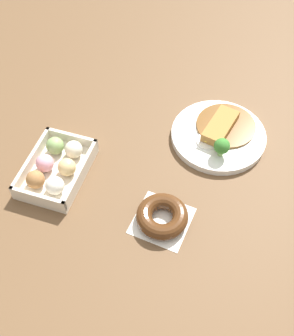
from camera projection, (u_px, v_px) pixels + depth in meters
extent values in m
plane|color=brown|center=(143.00, 149.00, 1.07)|extent=(1.60, 1.60, 0.00)
cylinder|color=white|center=(218.00, 136.00, 1.09)|extent=(0.24, 0.24, 0.02)
cylinder|color=brown|center=(226.00, 125.00, 1.09)|extent=(0.15, 0.15, 0.01)
cube|color=#A87538|center=(220.00, 126.00, 1.07)|extent=(0.13, 0.08, 0.02)
cylinder|color=white|center=(207.00, 141.00, 1.06)|extent=(0.05, 0.05, 0.00)
ellipsoid|color=yellow|center=(208.00, 139.00, 1.06)|extent=(0.02, 0.02, 0.01)
cylinder|color=#8CB766|center=(221.00, 152.00, 1.03)|extent=(0.01, 0.01, 0.02)
sphere|color=#387A2D|center=(222.00, 146.00, 1.02)|extent=(0.04, 0.04, 0.04)
cube|color=beige|center=(57.00, 172.00, 1.02)|extent=(0.19, 0.13, 0.01)
cube|color=beige|center=(38.00, 199.00, 0.96)|extent=(0.01, 0.13, 0.03)
cube|color=beige|center=(72.00, 138.00, 1.06)|extent=(0.01, 0.13, 0.03)
cube|color=beige|center=(81.00, 174.00, 1.00)|extent=(0.19, 0.01, 0.03)
cube|color=beige|center=(32.00, 160.00, 1.02)|extent=(0.19, 0.01, 0.03)
sphere|color=silver|center=(55.00, 186.00, 0.97)|extent=(0.04, 0.04, 0.04)
sphere|color=#DBB77A|center=(67.00, 167.00, 1.00)|extent=(0.04, 0.04, 0.04)
sphere|color=#EFE5C6|center=(74.00, 149.00, 1.03)|extent=(0.04, 0.04, 0.04)
sphere|color=#9E6B3D|center=(35.00, 180.00, 0.98)|extent=(0.04, 0.04, 0.04)
sphere|color=pink|center=(45.00, 163.00, 1.01)|extent=(0.04, 0.04, 0.04)
sphere|color=#84A860|center=(55.00, 146.00, 1.04)|extent=(0.04, 0.04, 0.04)
cube|color=white|center=(162.00, 221.00, 0.95)|extent=(0.13, 0.13, 0.00)
torus|color=#4C2B14|center=(162.00, 216.00, 0.94)|extent=(0.11, 0.11, 0.04)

